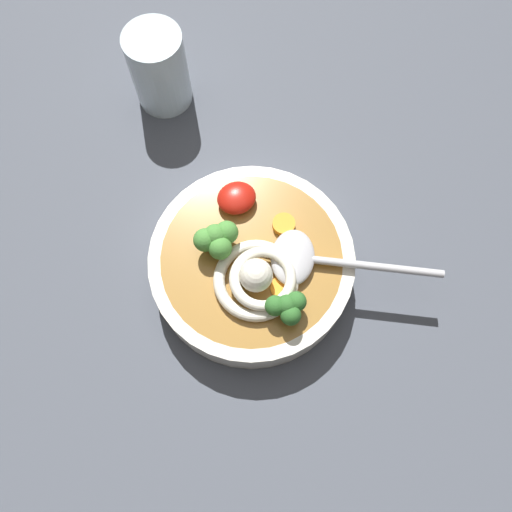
% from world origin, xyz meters
% --- Properties ---
extents(table_slab, '(1.24, 1.24, 0.03)m').
position_xyz_m(table_slab, '(0.00, 0.00, 0.01)').
color(table_slab, '#474C56').
rests_on(table_slab, ground).
extents(soup_bowl, '(0.21, 0.21, 0.05)m').
position_xyz_m(soup_bowl, '(0.00, -0.03, 0.05)').
color(soup_bowl, silver).
rests_on(soup_bowl, table_slab).
extents(noodle_pile, '(0.09, 0.09, 0.04)m').
position_xyz_m(noodle_pile, '(-0.00, -0.05, 0.08)').
color(noodle_pile, silver).
rests_on(noodle_pile, soup_bowl).
extents(soup_spoon, '(0.17, 0.11, 0.02)m').
position_xyz_m(soup_spoon, '(0.05, -0.05, 0.08)').
color(soup_spoon, '#B7B7BC').
rests_on(soup_spoon, soup_bowl).
extents(chili_sauce_dollop, '(0.04, 0.04, 0.02)m').
position_xyz_m(chili_sauce_dollop, '(0.01, 0.04, 0.08)').
color(chili_sauce_dollop, '#B2190F').
rests_on(chili_sauce_dollop, soup_bowl).
extents(broccoli_floret_near_spoon, '(0.05, 0.04, 0.04)m').
position_xyz_m(broccoli_floret_near_spoon, '(-0.03, -0.00, 0.09)').
color(broccoli_floret_near_spoon, '#7A9E60').
rests_on(broccoli_floret_near_spoon, soup_bowl).
extents(broccoli_floret_front, '(0.04, 0.03, 0.03)m').
position_xyz_m(broccoli_floret_front, '(0.01, -0.09, 0.09)').
color(broccoli_floret_front, '#7A9E60').
rests_on(broccoli_floret_front, soup_bowl).
extents(carrot_slice_extra_b, '(0.03, 0.03, 0.00)m').
position_xyz_m(carrot_slice_extra_b, '(0.02, -0.07, 0.07)').
color(carrot_slice_extra_b, orange).
rests_on(carrot_slice_extra_b, soup_bowl).
extents(carrot_slice_left, '(0.02, 0.02, 0.01)m').
position_xyz_m(carrot_slice_left, '(0.04, -0.01, 0.08)').
color(carrot_slice_left, orange).
rests_on(carrot_slice_left, soup_bowl).
extents(drinking_glass, '(0.07, 0.07, 0.10)m').
position_xyz_m(drinking_glass, '(-0.01, 0.23, 0.08)').
color(drinking_glass, silver).
rests_on(drinking_glass, table_slab).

